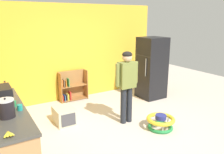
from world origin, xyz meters
TOP-DOWN VIEW (x-y plane):
  - ground_plane at (0.00, 0.00)m, footprint 12.00×12.00m
  - back_wall at (0.00, 2.33)m, footprint 5.20×0.06m
  - kitchen_counter at (-2.20, 0.02)m, footprint 0.65×2.27m
  - refrigerator at (1.89, 1.17)m, footprint 0.73×0.68m
  - bookshelf at (-0.24, 2.15)m, footprint 0.80×0.28m
  - standing_person at (0.29, 0.14)m, footprint 0.57×0.22m
  - baby_walker at (0.73, -0.51)m, footprint 0.60×0.60m
  - pet_carrier at (-0.93, 0.82)m, footprint 0.42×0.55m
  - microwave at (-2.20, 0.33)m, footprint 0.37×0.48m
  - crock_pot at (-2.19, -0.35)m, footprint 0.25×0.25m
  - banana_bunch at (-2.24, -0.96)m, footprint 0.15×0.16m
  - amber_bottle at (-2.06, 0.85)m, footprint 0.07×0.07m
  - green_cup at (-2.03, 0.04)m, footprint 0.08×0.08m
  - orange_cup at (-2.15, 0.77)m, footprint 0.08×0.08m
  - red_cup at (-2.00, 0.67)m, footprint 0.08×0.08m
  - teal_cup at (-1.98, -0.18)m, footprint 0.08×0.08m

SIDE VIEW (x-z plane):
  - ground_plane at x=0.00m, z-range 0.00..0.00m
  - baby_walker at x=0.73m, z-range 0.00..0.32m
  - pet_carrier at x=-0.93m, z-range 0.00..0.36m
  - bookshelf at x=-0.24m, z-range -0.06..0.79m
  - kitchen_counter at x=-2.20m, z-range 0.00..0.90m
  - refrigerator at x=1.89m, z-range 0.00..1.78m
  - banana_bunch at x=-2.24m, z-range 0.91..0.95m
  - green_cup at x=-2.03m, z-range 0.90..0.99m
  - orange_cup at x=-2.15m, z-range 0.90..0.99m
  - red_cup at x=-2.00m, z-range 0.90..0.99m
  - teal_cup at x=-1.98m, z-range 0.90..0.99m
  - standing_person at x=0.29m, z-range 0.17..1.79m
  - amber_bottle at x=-2.06m, z-range 0.88..1.12m
  - crock_pot at x=-2.19m, z-range 0.89..1.19m
  - microwave at x=-2.20m, z-range 0.90..1.18m
  - back_wall at x=0.00m, z-range 0.00..2.70m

